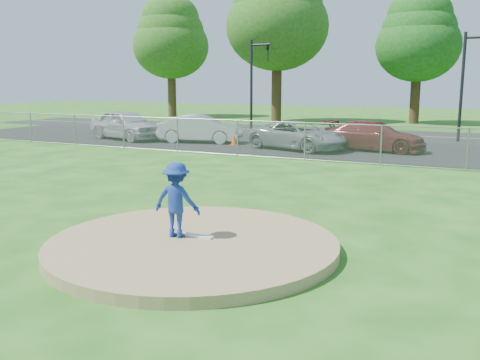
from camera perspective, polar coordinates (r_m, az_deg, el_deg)
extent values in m
plane|color=#1C5412|center=(19.13, 10.58, 0.94)|extent=(120.00, 120.00, 0.00)
cylinder|color=#8E774E|center=(10.06, -5.05, -6.91)|extent=(5.40, 5.40, 0.20)
cube|color=white|center=(10.19, -4.47, -5.97)|extent=(0.60, 0.15, 0.04)
cube|color=gray|center=(20.95, 12.13, 3.77)|extent=(40.00, 0.06, 1.50)
cube|color=black|center=(25.39, 14.54, 3.10)|extent=(50.00, 8.00, 0.01)
cube|color=black|center=(32.74, 17.22, 4.54)|extent=(60.00, 7.00, 0.01)
cylinder|color=#3C2915|center=(49.27, -7.27, 9.18)|extent=(0.74, 0.74, 4.20)
ellipsoid|color=#205216|center=(49.36, -7.38, 13.96)|extent=(6.72, 6.72, 5.71)
ellipsoid|color=#205216|center=(49.45, -7.41, 15.32)|extent=(5.91, 5.91, 5.03)
ellipsoid|color=#205216|center=(49.56, -7.45, 16.67)|extent=(5.11, 5.11, 4.34)
cylinder|color=#352513|center=(42.35, 3.92, 9.52)|extent=(0.78, 0.78, 4.90)
ellipsoid|color=#205115|center=(42.55, 4.00, 16.00)|extent=(7.84, 7.84, 6.66)
ellipsoid|color=#205115|center=(42.70, 4.02, 17.83)|extent=(6.90, 6.90, 5.86)
cylinder|color=#352213|center=(42.65, 18.16, 8.34)|extent=(0.72, 0.72, 3.85)
ellipsoid|color=#144D15|center=(42.71, 18.46, 13.39)|extent=(6.16, 6.16, 5.24)
ellipsoid|color=#144D15|center=(42.79, 18.54, 14.83)|extent=(5.42, 5.42, 4.61)
ellipsoid|color=#144D15|center=(42.90, 18.63, 16.26)|extent=(4.68, 4.68, 3.98)
cylinder|color=black|center=(33.29, 1.22, 9.91)|extent=(0.16, 0.16, 5.60)
cylinder|color=black|center=(33.12, 2.21, 14.23)|extent=(1.20, 0.12, 0.12)
imported|color=black|center=(32.90, 2.99, 13.38)|extent=(0.16, 0.20, 1.00)
cylinder|color=black|center=(30.27, 22.58, 9.08)|extent=(0.16, 0.16, 5.60)
cylinder|color=black|center=(30.32, 24.08, 13.72)|extent=(1.20, 0.12, 0.12)
imported|color=navy|center=(10.09, -6.77, -2.11)|extent=(0.96, 0.61, 1.42)
cone|color=#F1510C|center=(26.56, -0.62, 4.42)|extent=(0.32, 0.32, 0.61)
imported|color=#B6B5BA|center=(29.79, -12.06, 5.80)|extent=(5.05, 3.09, 1.61)
imported|color=silver|center=(27.71, -4.25, 5.48)|extent=(4.53, 2.47, 1.42)
imported|color=gray|center=(24.87, 6.18, 4.75)|extent=(5.11, 3.43, 1.30)
imported|color=maroon|center=(25.05, 14.11, 4.57)|extent=(4.74, 2.25, 1.33)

